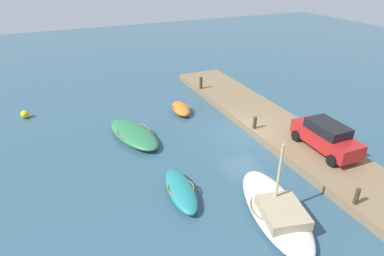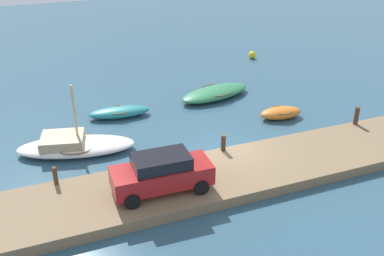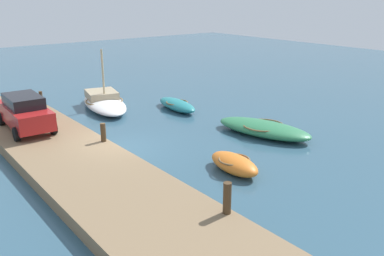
{
  "view_description": "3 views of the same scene",
  "coord_description": "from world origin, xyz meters",
  "px_view_note": "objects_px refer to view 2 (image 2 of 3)",
  "views": [
    {
      "loc": [
        -15.08,
        10.52,
        10.12
      ],
      "look_at": [
        0.02,
        3.68,
        1.36
      ],
      "focal_mm": 29.92,
      "sensor_mm": 36.0,
      "label": 1
    },
    {
      "loc": [
        -8.47,
        -17.63,
        11.24
      ],
      "look_at": [
        -0.92,
        1.6,
        0.79
      ],
      "focal_mm": 41.81,
      "sensor_mm": 36.0,
      "label": 2
    },
    {
      "loc": [
        15.5,
        -8.08,
        6.64
      ],
      "look_at": [
        1.3,
        3.14,
        0.71
      ],
      "focal_mm": 38.4,
      "sensor_mm": 36.0,
      "label": 3
    }
  ],
  "objects_px": {
    "rowboat_teal": "(119,112)",
    "parked_car": "(162,173)",
    "dinghy_orange": "(281,113)",
    "mooring_post_west": "(55,176)",
    "mooring_post_mid_west": "(223,143)",
    "marker_buoy": "(252,55)",
    "mooring_post_mid_east": "(357,116)",
    "sailboat_white": "(74,145)",
    "motorboat_green": "(215,93)"
  },
  "relations": [
    {
      "from": "mooring_post_mid_west",
      "to": "sailboat_white",
      "type": "bearing_deg",
      "value": 153.26
    },
    {
      "from": "rowboat_teal",
      "to": "marker_buoy",
      "type": "relative_size",
      "value": 6.35
    },
    {
      "from": "motorboat_green",
      "to": "mooring_post_mid_east",
      "type": "bearing_deg",
      "value": -68.15
    },
    {
      "from": "mooring_post_west",
      "to": "mooring_post_mid_west",
      "type": "relative_size",
      "value": 0.99
    },
    {
      "from": "sailboat_white",
      "to": "mooring_post_mid_west",
      "type": "height_order",
      "value": "sailboat_white"
    },
    {
      "from": "mooring_post_west",
      "to": "dinghy_orange",
      "type": "bearing_deg",
      "value": 13.05
    },
    {
      "from": "rowboat_teal",
      "to": "mooring_post_west",
      "type": "distance_m",
      "value": 7.89
    },
    {
      "from": "dinghy_orange",
      "to": "mooring_post_mid_west",
      "type": "xyz_separation_m",
      "value": [
        -5.09,
        -3.0,
        0.56
      ]
    },
    {
      "from": "rowboat_teal",
      "to": "mooring_post_west",
      "type": "bearing_deg",
      "value": -116.98
    },
    {
      "from": "rowboat_teal",
      "to": "parked_car",
      "type": "distance_m",
      "value": 8.79
    },
    {
      "from": "parked_car",
      "to": "marker_buoy",
      "type": "height_order",
      "value": "parked_car"
    },
    {
      "from": "dinghy_orange",
      "to": "rowboat_teal",
      "type": "relative_size",
      "value": 0.71
    },
    {
      "from": "sailboat_white",
      "to": "dinghy_orange",
      "type": "bearing_deg",
      "value": 11.72
    },
    {
      "from": "motorboat_green",
      "to": "mooring_post_west",
      "type": "xyz_separation_m",
      "value": [
        -10.66,
        -7.21,
        0.56
      ]
    },
    {
      "from": "mooring_post_mid_west",
      "to": "motorboat_green",
      "type": "bearing_deg",
      "value": 68.84
    },
    {
      "from": "dinghy_orange",
      "to": "marker_buoy",
      "type": "relative_size",
      "value": 4.48
    },
    {
      "from": "dinghy_orange",
      "to": "sailboat_white",
      "type": "height_order",
      "value": "sailboat_white"
    },
    {
      "from": "sailboat_white",
      "to": "marker_buoy",
      "type": "distance_m",
      "value": 18.58
    },
    {
      "from": "sailboat_white",
      "to": "marker_buoy",
      "type": "relative_size",
      "value": 10.65
    },
    {
      "from": "mooring_post_mid_east",
      "to": "marker_buoy",
      "type": "height_order",
      "value": "mooring_post_mid_east"
    },
    {
      "from": "sailboat_white",
      "to": "mooring_post_mid_west",
      "type": "bearing_deg",
      "value": -13.32
    },
    {
      "from": "dinghy_orange",
      "to": "rowboat_teal",
      "type": "xyz_separation_m",
      "value": [
        -8.69,
        3.61,
        -0.03
      ]
    },
    {
      "from": "sailboat_white",
      "to": "parked_car",
      "type": "bearing_deg",
      "value": -48.98
    },
    {
      "from": "motorboat_green",
      "to": "mooring_post_mid_west",
      "type": "relative_size",
      "value": 6.43
    },
    {
      "from": "motorboat_green",
      "to": "parked_car",
      "type": "height_order",
      "value": "parked_car"
    },
    {
      "from": "mooring_post_mid_east",
      "to": "motorboat_green",
      "type": "bearing_deg",
      "value": 125.3
    },
    {
      "from": "mooring_post_west",
      "to": "mooring_post_mid_west",
      "type": "distance_m",
      "value": 7.86
    },
    {
      "from": "motorboat_green",
      "to": "mooring_post_west",
      "type": "relative_size",
      "value": 6.52
    },
    {
      "from": "mooring_post_mid_east",
      "to": "mooring_post_mid_west",
      "type": "bearing_deg",
      "value": 180.0
    },
    {
      "from": "rowboat_teal",
      "to": "mooring_post_mid_west",
      "type": "xyz_separation_m",
      "value": [
        3.6,
        -6.61,
        0.59
      ]
    },
    {
      "from": "parked_car",
      "to": "dinghy_orange",
      "type": "bearing_deg",
      "value": 31.84
    },
    {
      "from": "rowboat_teal",
      "to": "mooring_post_west",
      "type": "relative_size",
      "value": 4.52
    },
    {
      "from": "mooring_post_west",
      "to": "mooring_post_mid_east",
      "type": "relative_size",
      "value": 0.82
    },
    {
      "from": "dinghy_orange",
      "to": "parked_car",
      "type": "relative_size",
      "value": 0.62
    },
    {
      "from": "dinghy_orange",
      "to": "parked_car",
      "type": "bearing_deg",
      "value": -144.82
    },
    {
      "from": "mooring_post_mid_west",
      "to": "marker_buoy",
      "type": "distance_m",
      "value": 16.21
    },
    {
      "from": "sailboat_white",
      "to": "rowboat_teal",
      "type": "xyz_separation_m",
      "value": [
        3.06,
        3.26,
        -0.09
      ]
    },
    {
      "from": "sailboat_white",
      "to": "parked_car",
      "type": "xyz_separation_m",
      "value": [
        2.86,
        -5.47,
        0.96
      ]
    },
    {
      "from": "marker_buoy",
      "to": "rowboat_teal",
      "type": "bearing_deg",
      "value": -150.99
    },
    {
      "from": "rowboat_teal",
      "to": "mooring_post_mid_west",
      "type": "bearing_deg",
      "value": -55.6
    },
    {
      "from": "sailboat_white",
      "to": "mooring_post_mid_west",
      "type": "relative_size",
      "value": 7.48
    },
    {
      "from": "dinghy_orange",
      "to": "mooring_post_west",
      "type": "distance_m",
      "value": 13.31
    },
    {
      "from": "sailboat_white",
      "to": "motorboat_green",
      "type": "bearing_deg",
      "value": 35.65
    },
    {
      "from": "motorboat_green",
      "to": "mooring_post_mid_east",
      "type": "xyz_separation_m",
      "value": [
        5.11,
        -7.21,
        0.65
      ]
    },
    {
      "from": "mooring_post_mid_east",
      "to": "parked_car",
      "type": "bearing_deg",
      "value": -169.75
    },
    {
      "from": "mooring_post_mid_west",
      "to": "parked_car",
      "type": "distance_m",
      "value": 4.37
    },
    {
      "from": "rowboat_teal",
      "to": "parked_car",
      "type": "xyz_separation_m",
      "value": [
        -0.2,
        -8.73,
        1.05
      ]
    },
    {
      "from": "mooring_post_mid_west",
      "to": "mooring_post_mid_east",
      "type": "relative_size",
      "value": 0.84
    },
    {
      "from": "sailboat_white",
      "to": "motorboat_green",
      "type": "distance_m",
      "value": 10.2
    },
    {
      "from": "dinghy_orange",
      "to": "mooring_post_mid_west",
      "type": "bearing_deg",
      "value": -144.23
    }
  ]
}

